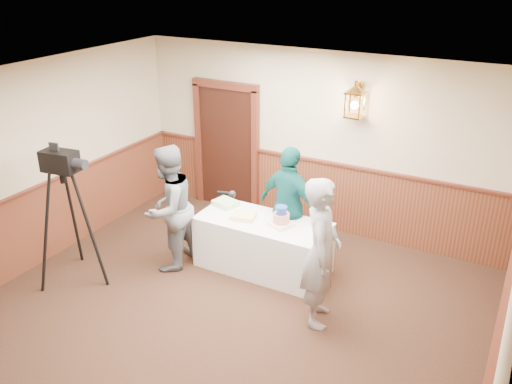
# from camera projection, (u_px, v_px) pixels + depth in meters

# --- Properties ---
(ground) EXTENTS (7.00, 7.00, 0.00)m
(ground) POSITION_uv_depth(u_px,v_px,m) (192.00, 350.00, 6.04)
(ground) COLOR black
(ground) RESTS_ON ground
(room_shell) EXTENTS (6.02, 7.02, 2.81)m
(room_shell) POSITION_uv_depth(u_px,v_px,m) (205.00, 211.00, 5.82)
(room_shell) COLOR #C7B695
(room_shell) RESTS_ON ground
(display_table) EXTENTS (1.80, 0.80, 0.75)m
(display_table) POSITION_uv_depth(u_px,v_px,m) (263.00, 245.00, 7.46)
(display_table) COLOR white
(display_table) RESTS_ON ground
(tiered_cake) EXTENTS (0.36, 0.36, 0.28)m
(tiered_cake) POSITION_uv_depth(u_px,v_px,m) (281.00, 218.00, 7.12)
(tiered_cake) COLOR #FFF2C5
(tiered_cake) RESTS_ON display_table
(sheet_cake_yellow) EXTENTS (0.36, 0.31, 0.07)m
(sheet_cake_yellow) POSITION_uv_depth(u_px,v_px,m) (243.00, 216.00, 7.35)
(sheet_cake_yellow) COLOR #EECB8E
(sheet_cake_yellow) RESTS_ON display_table
(sheet_cake_green) EXTENTS (0.38, 0.33, 0.08)m
(sheet_cake_green) POSITION_uv_depth(u_px,v_px,m) (226.00, 203.00, 7.73)
(sheet_cake_green) COLOR #95C88D
(sheet_cake_green) RESTS_ON display_table
(interviewer) EXTENTS (1.51, 0.88, 1.78)m
(interviewer) POSITION_uv_depth(u_px,v_px,m) (169.00, 208.00, 7.34)
(interviewer) COLOR slate
(interviewer) RESTS_ON ground
(baker) EXTENTS (0.63, 0.78, 1.84)m
(baker) POSITION_uv_depth(u_px,v_px,m) (321.00, 253.00, 6.19)
(baker) COLOR gray
(baker) RESTS_ON ground
(assistant_p) EXTENTS (1.08, 0.66, 1.72)m
(assistant_p) POSITION_uv_depth(u_px,v_px,m) (290.00, 207.00, 7.45)
(assistant_p) COLOR #105452
(assistant_p) RESTS_ON ground
(tv_camera_rig) EXTENTS (0.72, 0.67, 1.83)m
(tv_camera_rig) POSITION_uv_depth(u_px,v_px,m) (70.00, 224.00, 7.05)
(tv_camera_rig) COLOR black
(tv_camera_rig) RESTS_ON ground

